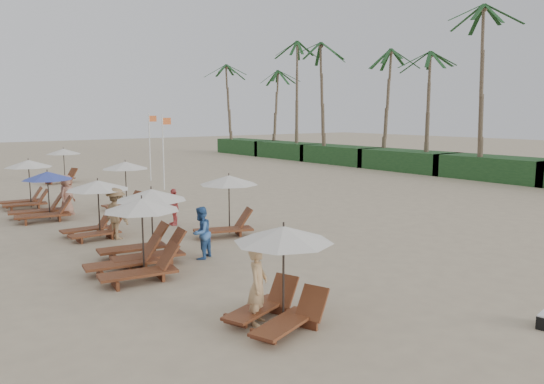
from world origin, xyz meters
TOP-DOWN VIEW (x-y plane):
  - ground at (0.00, 0.00)m, footprint 160.00×160.00m
  - shrub_hedge at (22.00, 14.50)m, footprint 3.20×53.00m
  - palm_row at (21.91, 15.40)m, footprint 7.00×52.00m
  - lounger_station_0 at (-5.45, -3.82)m, footprint 2.46×2.24m
  - lounger_station_1 at (-6.53, 1.25)m, footprint 2.64×2.23m
  - lounger_station_2 at (-5.60, 2.69)m, footprint 2.73×2.27m
  - lounger_station_3 at (-5.78, 6.72)m, footprint 2.47×2.30m
  - lounger_station_4 at (-6.48, 11.34)m, footprint 2.72×2.40m
  - lounger_station_5 at (-6.35, 14.90)m, footprint 2.58×2.21m
  - inland_station_0 at (-1.75, 4.03)m, footprint 2.88×2.29m
  - inland_station_1 at (-2.55, 11.95)m, footprint 2.53×2.24m
  - inland_station_2 at (-2.25, 23.42)m, footprint 2.80×2.24m
  - beachgoer_near at (-5.71, -3.51)m, footprint 0.74×0.71m
  - beachgoer_mid_a at (-4.11, 1.78)m, footprint 1.01×0.95m
  - beachgoer_mid_b at (-5.22, 5.96)m, footprint 0.96×1.34m
  - beachgoer_far_a at (-2.46, 6.89)m, footprint 0.47×0.92m
  - beachgoer_far_b at (-5.31, 11.71)m, footprint 1.05×1.02m
  - flag_pole_near at (1.75, 16.45)m, footprint 0.59×0.08m
  - flag_pole_far at (2.89, 20.89)m, footprint 0.60×0.08m

SIDE VIEW (x-z plane):
  - ground at x=0.00m, z-range 0.00..0.00m
  - beachgoer_far_a at x=-2.46m, z-range 0.00..1.51m
  - shrub_hedge at x=22.00m, z-range 0.00..1.60m
  - beachgoer_mid_a at x=-4.11m, z-range 0.00..1.65m
  - beachgoer_near at x=-5.71m, z-range 0.00..1.72m
  - beachgoer_far_b at x=-5.31m, z-range 0.00..1.82m
  - lounger_station_4 at x=-6.48m, z-range -0.11..1.95m
  - beachgoer_mid_b at x=-5.22m, z-range 0.00..1.87m
  - lounger_station_1 at x=-6.53m, z-range -0.10..2.11m
  - lounger_station_2 at x=-5.60m, z-range -0.09..2.13m
  - lounger_station_0 at x=-5.45m, z-range 0.04..2.20m
  - lounger_station_5 at x=-6.35m, z-range -0.02..2.29m
  - lounger_station_3 at x=-5.78m, z-range 0.10..2.20m
  - inland_station_0 at x=-1.75m, z-range 0.17..2.40m
  - inland_station_2 at x=-2.25m, z-range 0.22..2.44m
  - inland_station_1 at x=-2.55m, z-range 0.38..2.60m
  - flag_pole_near at x=1.75m, z-range 0.24..4.72m
  - flag_pole_far at x=2.89m, z-range 0.25..4.83m
  - palm_row at x=21.91m, z-range 3.76..16.06m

